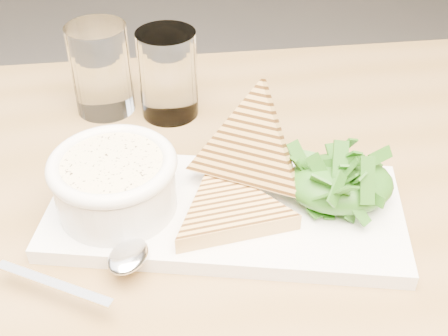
{
  "coord_description": "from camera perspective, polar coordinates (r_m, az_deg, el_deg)",
  "views": [
    {
      "loc": [
        0.09,
        -0.33,
        1.13
      ],
      "look_at": [
        0.12,
        0.11,
        0.77
      ],
      "focal_mm": 45.0,
      "sensor_mm": 36.0,
      "label": 1
    }
  ],
  "objects": [
    {
      "name": "sandwich_lean",
      "position": [
        0.57,
        2.61,
        1.98
      ],
      "size": [
        0.19,
        0.19,
        0.16
      ],
      "primitive_type": null,
      "rotation": [
        1.07,
        0.0,
        -0.46
      ],
      "color": "tan",
      "rests_on": "sandwich_flat"
    },
    {
      "name": "bowl_rim",
      "position": [
        0.55,
        -11.31,
        0.41
      ],
      "size": [
        0.13,
        0.13,
        0.01
      ],
      "primitive_type": "torus",
      "color": "white",
      "rests_on": "soup_bowl"
    },
    {
      "name": "soup",
      "position": [
        0.55,
        -11.28,
        0.25
      ],
      "size": [
        0.1,
        0.1,
        0.01
      ],
      "primitive_type": "cylinder",
      "color": "beige",
      "rests_on": "soup_bowl"
    },
    {
      "name": "platter",
      "position": [
        0.58,
        0.12,
        -4.43
      ],
      "size": [
        0.38,
        0.21,
        0.02
      ],
      "primitive_type": "cube",
      "rotation": [
        0.0,
        0.0,
        -0.15
      ],
      "color": "white",
      "rests_on": "table_top"
    },
    {
      "name": "spoon_handle",
      "position": [
        0.52,
        -16.95,
        -11.16
      ],
      "size": [
        0.11,
        0.06,
        0.0
      ],
      "primitive_type": "cube",
      "rotation": [
        0.0,
        0.0,
        -0.45
      ],
      "color": "silver",
      "rests_on": "platter"
    },
    {
      "name": "table_leg_br",
      "position": [
        1.17,
        20.36,
        -6.85
      ],
      "size": [
        0.06,
        0.06,
        0.68
      ],
      "primitive_type": "cylinder",
      "color": "olive",
      "rests_on": "ground"
    },
    {
      "name": "spoon_bowl",
      "position": [
        0.52,
        -9.71,
        -8.83
      ],
      "size": [
        0.05,
        0.06,
        0.01
      ],
      "primitive_type": "ellipsoid",
      "rotation": [
        0.0,
        0.0,
        -0.45
      ],
      "color": "silver",
      "rests_on": "platter"
    },
    {
      "name": "glass_far",
      "position": [
        0.72,
        -5.7,
        9.45
      ],
      "size": [
        0.07,
        0.07,
        0.11
      ],
      "primitive_type": "cylinder",
      "color": "white",
      "rests_on": "table_top"
    },
    {
      "name": "soup_bowl",
      "position": [
        0.57,
        -10.93,
        -2.04
      ],
      "size": [
        0.12,
        0.12,
        0.05
      ],
      "primitive_type": "cylinder",
      "color": "white",
      "rests_on": "platter"
    },
    {
      "name": "arugula_pile",
      "position": [
        0.58,
        11.76,
        -1.06
      ],
      "size": [
        0.11,
        0.1,
        0.05
      ],
      "primitive_type": null,
      "color": "#2C641B",
      "rests_on": "platter"
    },
    {
      "name": "salad_base",
      "position": [
        0.58,
        11.68,
        -1.51
      ],
      "size": [
        0.11,
        0.09,
        0.04
      ],
      "primitive_type": "ellipsoid",
      "color": "#1B4B0F",
      "rests_on": "platter"
    },
    {
      "name": "table_top",
      "position": [
        0.6,
        -8.81,
        -7.29
      ],
      "size": [
        1.18,
        0.83,
        0.04
      ],
      "primitive_type": "cube",
      "rotation": [
        0.0,
        0.0,
        0.07
      ],
      "color": "olive",
      "rests_on": "ground"
    },
    {
      "name": "sandwich_flat",
      "position": [
        0.56,
        0.54,
        -4.29
      ],
      "size": [
        0.17,
        0.17,
        0.02
      ],
      "primitive_type": null,
      "rotation": [
        0.0,
        0.0,
        0.21
      ],
      "color": "tan",
      "rests_on": "platter"
    },
    {
      "name": "glass_near",
      "position": [
        0.75,
        -12.37,
        9.77
      ],
      "size": [
        0.08,
        0.08,
        0.12
      ],
      "primitive_type": "cylinder",
      "color": "white",
      "rests_on": "table_top"
    }
  ]
}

